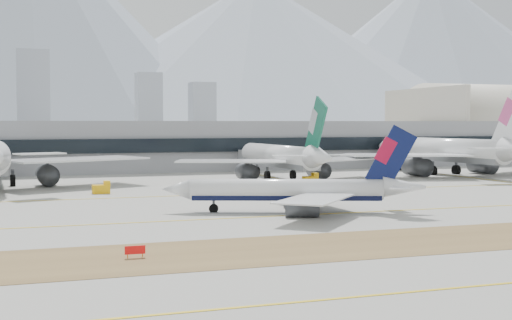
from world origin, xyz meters
name	(u,v)px	position (x,y,z in m)	size (l,w,h in m)	color
ground	(296,211)	(0.00, 0.00, 0.00)	(3000.00, 3000.00, 0.00)	gray
taxiing_airliner	(296,191)	(-0.67, -1.66, 3.46)	(41.08, 34.79, 14.33)	white
widebody_cathay	(282,158)	(21.50, 61.41, 5.53)	(58.35, 56.93, 20.79)	white
widebody_china_air	(448,152)	(70.96, 61.41, 6.43)	(67.52, 66.40, 24.18)	white
terminal	(157,145)	(0.00, 114.84, 7.50)	(280.00, 43.10, 15.00)	gray
hold_sign_left	(135,250)	(-31.84, -32.00, 0.88)	(2.20, 0.15, 1.35)	red
gse_c	(311,179)	(23.35, 47.11, 1.05)	(3.55, 2.00, 2.60)	#FFB80D
gse_b	(102,188)	(-26.40, 39.77, 1.05)	(3.55, 2.00, 2.60)	#FFB80D
mountain_ridge	(46,40)	(33.00, 1404.14, 181.85)	(2830.00, 1120.00, 470.00)	#9EA8B7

